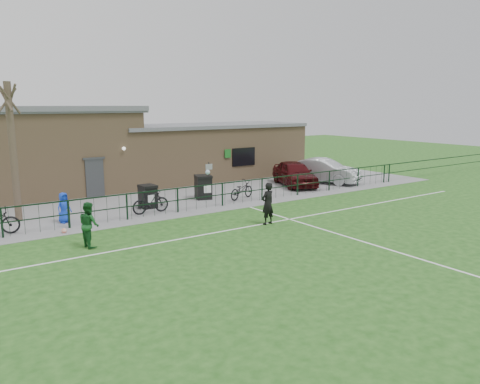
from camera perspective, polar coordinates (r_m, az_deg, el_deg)
ground at (r=16.89m, az=9.77°, el=-6.94°), size 90.00×90.00×0.00m
paving_strip at (r=27.85m, az=-10.00°, el=0.06°), size 34.00×13.00×0.02m
pitch_line_touch at (r=22.89m, az=-3.99°, el=-2.12°), size 28.00×0.10×0.01m
pitch_line_mid at (r=19.81m, az=1.65°, el=-4.13°), size 28.00×0.10×0.01m
pitch_line_perp at (r=18.29m, az=14.28°, el=-5.73°), size 0.10×16.00×0.01m
perimeter_fence at (r=22.94m, az=-4.27°, el=-0.57°), size 28.00×0.10×1.20m
bare_tree at (r=22.27m, az=-25.92°, el=4.29°), size 0.30×0.30×6.00m
wheelie_bin_left at (r=23.45m, az=-11.17°, el=-0.63°), size 0.73×0.82×1.05m
wheelie_bin_right at (r=25.29m, az=-4.51°, el=0.52°), size 1.01×1.08×1.19m
sign_post at (r=25.05m, az=-3.82°, el=1.36°), size 0.08×0.08×2.00m
car_maroon at (r=29.46m, az=6.66°, el=2.28°), size 3.39×4.91×1.55m
car_silver at (r=30.86m, az=10.13°, el=2.57°), size 3.37×5.01×1.56m
bicycle_d at (r=22.25m, az=-10.84°, el=-1.17°), size 1.85×0.57×1.10m
bicycle_e at (r=25.14m, az=0.19°, el=0.27°), size 2.02×1.26×1.00m
spectator_child at (r=21.49m, az=-20.68°, el=-1.79°), size 0.76×0.63×1.32m
goalkeeper_kick at (r=19.94m, az=3.23°, el=-1.32°), size 1.59×3.45×2.09m
outfield_player at (r=17.61m, az=-17.92°, el=-3.79°), size 0.72×0.87×1.65m
ball_ground at (r=19.92m, az=-20.65°, el=-4.45°), size 0.21×0.21×0.21m
clubhouse at (r=29.95m, az=-14.09°, el=4.92°), size 24.25×5.40×4.96m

